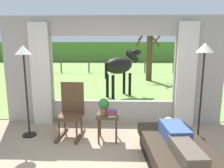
# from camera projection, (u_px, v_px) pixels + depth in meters

# --- Properties ---
(back_wall_with_window) EXTENTS (5.20, 0.12, 2.55)m
(back_wall_with_window) POSITION_uv_depth(u_px,v_px,m) (113.00, 72.00, 4.84)
(back_wall_with_window) COLOR #9E998E
(back_wall_with_window) RESTS_ON ground_plane
(curtain_panel_left) EXTENTS (0.44, 0.10, 2.40)m
(curtain_panel_left) POSITION_uv_depth(u_px,v_px,m) (41.00, 75.00, 4.77)
(curtain_panel_left) COLOR beige
(curtain_panel_left) RESTS_ON ground_plane
(curtain_panel_right) EXTENTS (0.44, 0.10, 2.40)m
(curtain_panel_right) POSITION_uv_depth(u_px,v_px,m) (186.00, 76.00, 4.66)
(curtain_panel_right) COLOR beige
(curtain_panel_right) RESTS_ON ground_plane
(outdoor_pasture_lawn) EXTENTS (36.00, 21.68, 0.02)m
(outdoor_pasture_lawn) POSITION_uv_depth(u_px,v_px,m) (117.00, 71.00, 15.78)
(outdoor_pasture_lawn) COLOR #759E47
(outdoor_pasture_lawn) RESTS_ON ground_plane
(distant_hill_ridge) EXTENTS (36.00, 2.00, 2.40)m
(distant_hill_ridge) POSITION_uv_depth(u_px,v_px,m) (118.00, 52.00, 25.24)
(distant_hill_ridge) COLOR #507D33
(distant_hill_ridge) RESTS_ON ground_plane
(recliner_sofa) EXTENTS (1.03, 1.77, 0.42)m
(recliner_sofa) POSITION_uv_depth(u_px,v_px,m) (176.00, 155.00, 3.11)
(recliner_sofa) COLOR black
(recliner_sofa) RESTS_ON ground_plane
(reclining_person) EXTENTS (0.39, 1.44, 0.22)m
(reclining_person) POSITION_uv_depth(u_px,v_px,m) (178.00, 138.00, 3.01)
(reclining_person) COLOR #334C8C
(reclining_person) RESTS_ON recliner_sofa
(rocking_chair) EXTENTS (0.51, 0.71, 1.12)m
(rocking_chair) POSITION_uv_depth(u_px,v_px,m) (71.00, 110.00, 4.25)
(rocking_chair) COLOR #4C331E
(rocking_chair) RESTS_ON ground_plane
(side_table) EXTENTS (0.44, 0.44, 0.52)m
(side_table) POSITION_uv_depth(u_px,v_px,m) (108.00, 120.00, 4.03)
(side_table) COLOR #4C331E
(side_table) RESTS_ON ground_plane
(potted_plant) EXTENTS (0.22, 0.22, 0.32)m
(potted_plant) POSITION_uv_depth(u_px,v_px,m) (104.00, 105.00, 4.04)
(potted_plant) COLOR #9E6042
(potted_plant) RESTS_ON side_table
(book_stack) EXTENTS (0.21, 0.17, 0.12)m
(book_stack) POSITION_uv_depth(u_px,v_px,m) (112.00, 113.00, 3.94)
(book_stack) COLOR beige
(book_stack) RESTS_ON side_table
(floor_lamp_left) EXTENTS (0.32, 0.32, 1.88)m
(floor_lamp_left) POSITION_uv_depth(u_px,v_px,m) (24.00, 64.00, 4.02)
(floor_lamp_left) COLOR black
(floor_lamp_left) RESTS_ON ground_plane
(floor_lamp_right) EXTENTS (0.32, 0.32, 1.92)m
(floor_lamp_right) POSITION_uv_depth(u_px,v_px,m) (204.00, 63.00, 3.80)
(floor_lamp_right) COLOR black
(floor_lamp_right) RESTS_ON ground_plane
(horse) EXTENTS (1.58, 1.47, 1.73)m
(horse) POSITION_uv_depth(u_px,v_px,m) (121.00, 66.00, 7.50)
(horse) COLOR black
(horse) RESTS_ON outdoor_pasture_lawn
(pasture_tree) EXTENTS (1.51, 1.31, 3.05)m
(pasture_tree) POSITION_uv_depth(u_px,v_px,m) (149.00, 53.00, 10.95)
(pasture_tree) COLOR #4C3823
(pasture_tree) RESTS_ON outdoor_pasture_lawn
(pasture_fence_line) EXTENTS (16.10, 0.10, 1.10)m
(pasture_fence_line) POSITION_uv_depth(u_px,v_px,m) (117.00, 63.00, 14.40)
(pasture_fence_line) COLOR brown
(pasture_fence_line) RESTS_ON outdoor_pasture_lawn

